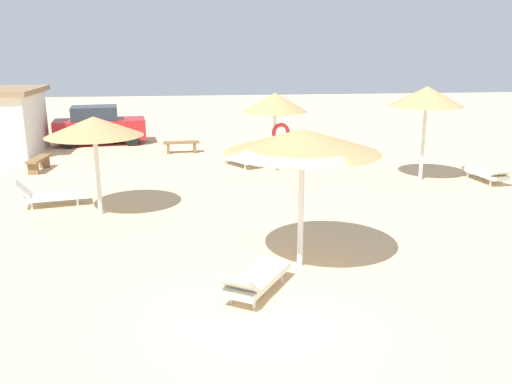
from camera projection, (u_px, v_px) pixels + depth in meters
name	position (u px, v px, depth m)	size (l,w,h in m)	color
ground_plane	(276.00, 302.00, 9.52)	(80.00, 80.00, 0.00)	#DBBA8C
parasol_2	(94.00, 127.00, 13.82)	(2.51, 2.51, 2.62)	silver
parasol_3	(303.00, 141.00, 10.37)	(3.05, 3.05, 2.84)	silver
parasol_4	(275.00, 103.00, 18.76)	(2.31, 2.31, 2.78)	silver
parasol_5	(427.00, 97.00, 17.24)	(2.37, 2.37, 3.11)	silver
lounger_2	(49.00, 195.00, 15.07)	(1.96, 1.01, 0.77)	silver
lounger_3	(254.00, 279.00, 9.68)	(1.55, 1.94, 0.71)	silver
lounger_4	(242.00, 158.00, 19.95)	(1.52, 1.91, 0.80)	silver
lounger_5	(488.00, 173.00, 17.69)	(0.86, 1.97, 0.64)	silver
bench_0	(39.00, 162.00, 19.25)	(0.55, 1.53, 0.49)	brown
bench_1	(181.00, 145.00, 22.47)	(1.52, 0.49, 0.49)	brown
parked_car	(99.00, 126.00, 24.42)	(4.19, 2.41, 1.72)	#B21E23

